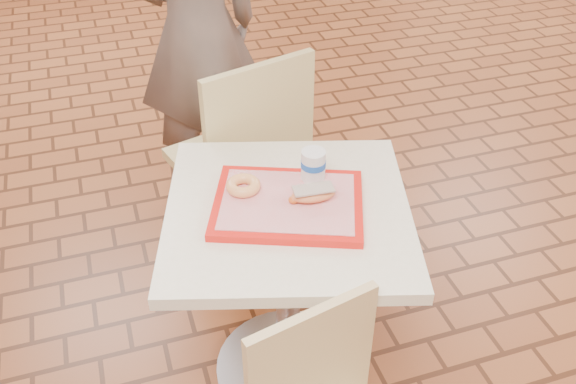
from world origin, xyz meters
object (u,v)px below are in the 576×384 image
object	(u,v)px
customer	(197,30)
chair_main_back	(245,154)
serving_tray	(288,204)
paper_cup	(313,165)
ring_donut	(243,185)
main_table	(288,268)
long_john_donut	(312,194)

from	to	relation	value
customer	chair_main_back	bearing A→B (deg)	85.14
serving_tray	paper_cup	world-z (taller)	paper_cup
paper_cup	customer	bearing A→B (deg)	96.27
ring_donut	paper_cup	xyz separation A→B (m)	(0.23, -0.01, 0.03)
main_table	chair_main_back	world-z (taller)	chair_main_back
chair_main_back	paper_cup	world-z (taller)	chair_main_back
chair_main_back	customer	distance (m)	0.68
customer	serving_tray	world-z (taller)	customer
customer	long_john_donut	xyz separation A→B (m)	(0.09, -1.29, -0.01)
customer	paper_cup	world-z (taller)	customer
customer	long_john_donut	bearing A→B (deg)	84.55
long_john_donut	paper_cup	world-z (taller)	paper_cup
main_table	ring_donut	distance (m)	0.34
main_table	long_john_donut	xyz separation A→B (m)	(0.07, -0.02, 0.31)
customer	long_john_donut	distance (m)	1.29
ring_donut	paper_cup	size ratio (longest dim) A/B	1.09
main_table	chair_main_back	distance (m)	0.66
long_john_donut	main_table	bearing A→B (deg)	164.78
main_table	long_john_donut	distance (m)	0.31
ring_donut	chair_main_back	bearing A→B (deg)	75.42
chair_main_back	customer	xyz separation A→B (m)	(-0.05, 0.62, 0.29)
main_table	long_john_donut	world-z (taller)	long_john_donut
chair_main_back	ring_donut	distance (m)	0.64
main_table	ring_donut	size ratio (longest dim) A/B	7.33
long_john_donut	paper_cup	size ratio (longest dim) A/B	1.51
customer	paper_cup	bearing A→B (deg)	86.90
paper_cup	main_table	bearing A→B (deg)	-141.96
main_table	customer	xyz separation A→B (m)	(-0.02, 1.27, 0.32)
serving_tray	long_john_donut	xyz separation A→B (m)	(0.07, -0.02, 0.03)
serving_tray	main_table	bearing A→B (deg)	90.00
serving_tray	ring_donut	distance (m)	0.15
customer	main_table	bearing A→B (deg)	81.44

